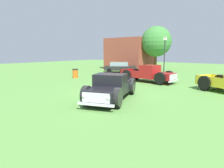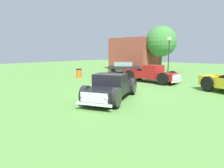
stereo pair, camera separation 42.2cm
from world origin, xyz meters
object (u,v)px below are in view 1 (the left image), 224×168
sedan_distant_a (120,67)px  oak_tree_east (156,42)px  lamp_post_near (164,56)px  pickup_truck_foreground (110,88)px  trash_can (75,73)px  pickup_truck_behind_left (151,74)px

sedan_distant_a → oak_tree_east: size_ratio=0.69×
lamp_post_near → pickup_truck_foreground: bearing=-79.9°
trash_can → pickup_truck_foreground: bearing=-30.7°
pickup_truck_behind_left → oak_tree_east: oak_tree_east is taller
sedan_distant_a → trash_can: (-0.48, -7.30, -0.25)m
pickup_truck_foreground → pickup_truck_behind_left: pickup_truck_behind_left is taller
pickup_truck_foreground → lamp_post_near: lamp_post_near is taller
pickup_truck_foreground → trash_can: (-8.98, 5.32, -0.24)m
pickup_truck_foreground → trash_can: bearing=149.3°
sedan_distant_a → trash_can: size_ratio=4.57×
pickup_truck_behind_left → sedan_distant_a: bearing=144.4°
lamp_post_near → oak_tree_east: (-3.62, 5.35, 1.83)m
oak_tree_east → pickup_truck_foreground: bearing=-71.8°
pickup_truck_behind_left → lamp_post_near: bearing=99.9°
pickup_truck_foreground → oak_tree_east: oak_tree_east is taller
pickup_truck_behind_left → sedan_distant_a: 8.77m
pickup_truck_foreground → sedan_distant_a: size_ratio=1.21×
pickup_truck_foreground → sedan_distant_a: bearing=123.9°
pickup_truck_foreground → lamp_post_near: (-2.20, 12.29, 1.57)m
pickup_truck_behind_left → oak_tree_east: (-4.45, 10.12, 3.39)m
trash_can → lamp_post_near: bearing=45.8°
pickup_truck_behind_left → lamp_post_near: size_ratio=1.17×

